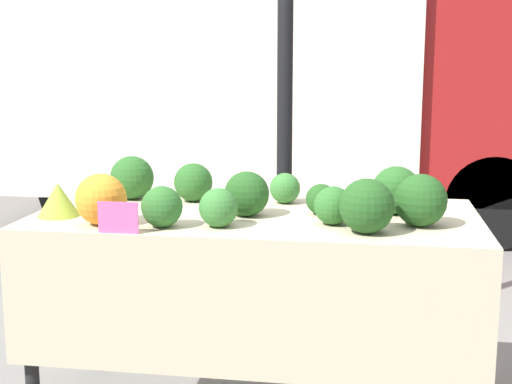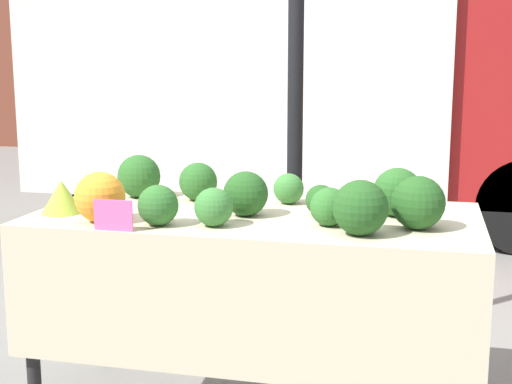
% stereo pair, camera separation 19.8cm
% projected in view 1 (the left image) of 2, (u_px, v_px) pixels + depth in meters
% --- Properties ---
extents(tent_pole, '(0.07, 0.07, 2.33)m').
position_uv_depth(tent_pole, '(285.00, 110.00, 3.18)').
color(tent_pole, black).
rests_on(tent_pole, ground_plane).
extents(parked_truck, '(4.75, 1.93, 2.72)m').
position_uv_depth(parked_truck, '(273.00, 55.00, 6.09)').
color(parked_truck, silver).
rests_on(parked_truck, ground_plane).
extents(market_table, '(1.63, 0.79, 0.82)m').
position_uv_depth(market_table, '(253.00, 247.00, 2.61)').
color(market_table, beige).
rests_on(market_table, ground_plane).
extents(orange_cauliflower, '(0.18, 0.18, 0.18)m').
position_uv_depth(orange_cauliflower, '(101.00, 199.00, 2.45)').
color(orange_cauliflower, orange).
rests_on(orange_cauliflower, market_table).
extents(romanesco_head, '(0.15, 0.15, 0.12)m').
position_uv_depth(romanesco_head, '(58.00, 200.00, 2.59)').
color(romanesco_head, '#93B238').
rests_on(romanesco_head, market_table).
extents(broccoli_head_0, '(0.13, 0.13, 0.13)m').
position_uv_depth(broccoli_head_0, '(333.00, 206.00, 2.45)').
color(broccoli_head_0, '#2D6628').
rests_on(broccoli_head_0, market_table).
extents(broccoli_head_1, '(0.12, 0.12, 0.12)m').
position_uv_depth(broccoli_head_1, '(285.00, 188.00, 2.82)').
color(broccoli_head_1, '#387533').
rests_on(broccoli_head_1, market_table).
extents(broccoli_head_2, '(0.18, 0.18, 0.18)m').
position_uv_depth(broccoli_head_2, '(421.00, 200.00, 2.42)').
color(broccoli_head_2, '#23511E').
rests_on(broccoli_head_2, market_table).
extents(broccoli_head_3, '(0.16, 0.16, 0.16)m').
position_uv_depth(broccoli_head_3, '(247.00, 194.00, 2.58)').
color(broccoli_head_3, '#23511E').
rests_on(broccoli_head_3, market_table).
extents(broccoli_head_4, '(0.11, 0.11, 0.11)m').
position_uv_depth(broccoli_head_4, '(321.00, 199.00, 2.62)').
color(broccoli_head_4, '#23511E').
rests_on(broccoli_head_4, market_table).
extents(broccoli_head_5, '(0.18, 0.18, 0.18)m').
position_uv_depth(broccoli_head_5, '(396.00, 190.00, 2.62)').
color(broccoli_head_5, '#285B23').
rests_on(broccoli_head_5, market_table).
extents(broccoli_head_6, '(0.18, 0.18, 0.18)m').
position_uv_depth(broccoli_head_6, '(367.00, 206.00, 2.33)').
color(broccoli_head_6, '#23511E').
rests_on(broccoli_head_6, market_table).
extents(broccoli_head_7, '(0.18, 0.18, 0.18)m').
position_uv_depth(broccoli_head_7, '(132.00, 178.00, 2.90)').
color(broccoli_head_7, '#285B23').
rests_on(broccoli_head_7, market_table).
extents(broccoli_head_8, '(0.15, 0.15, 0.15)m').
position_uv_depth(broccoli_head_8, '(193.00, 182.00, 2.86)').
color(broccoli_head_8, '#285B23').
rests_on(broccoli_head_8, market_table).
extents(broccoli_head_9, '(0.13, 0.13, 0.13)m').
position_uv_depth(broccoli_head_9, '(218.00, 208.00, 2.42)').
color(broccoli_head_9, '#387533').
rests_on(broccoli_head_9, market_table).
extents(broccoli_head_10, '(0.14, 0.14, 0.14)m').
position_uv_depth(broccoli_head_10, '(162.00, 207.00, 2.41)').
color(broccoli_head_10, '#2D6628').
rests_on(broccoli_head_10, market_table).
extents(price_sign, '(0.14, 0.01, 0.11)m').
position_uv_depth(price_sign, '(118.00, 218.00, 2.33)').
color(price_sign, '#F45B9E').
rests_on(price_sign, market_table).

